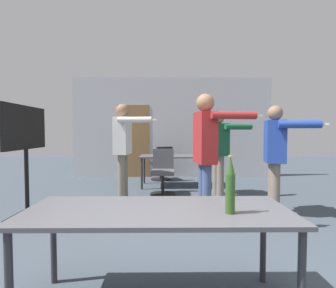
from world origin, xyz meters
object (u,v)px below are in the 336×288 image
object	(u,v)px
person_far_watching	(206,146)
office_chair_side_rolled	(163,173)
person_right_polo	(123,142)
beer_bottle	(230,186)
tv_screen	(26,147)
person_center_tall	(219,146)
person_left_plaid	(276,150)
office_chair_near_pushed	(162,165)

from	to	relation	value
person_far_watching	office_chair_side_rolled	world-z (taller)	person_far_watching
person_right_polo	beer_bottle	world-z (taller)	person_right_polo
tv_screen	person_center_tall	xyz separation A→B (m)	(3.16, 1.36, -0.06)
person_far_watching	office_chair_side_rolled	xyz separation A→B (m)	(-0.59, 1.89, -0.67)
person_far_watching	person_left_plaid	world-z (taller)	person_far_watching
tv_screen	beer_bottle	bearing A→B (deg)	-130.34
office_chair_near_pushed	person_right_polo	bearing A→B (deg)	-131.99
office_chair_near_pushed	office_chair_side_rolled	bearing A→B (deg)	-111.89
office_chair_side_rolled	person_left_plaid	bearing A→B (deg)	144.48
tv_screen	office_chair_near_pushed	world-z (taller)	tv_screen
tv_screen	person_far_watching	xyz separation A→B (m)	(2.62, -0.44, 0.04)
person_right_polo	office_chair_side_rolled	distance (m)	1.10
beer_bottle	tv_screen	bearing A→B (deg)	139.66
person_right_polo	person_far_watching	size ratio (longest dim) A/B	1.01
person_center_tall	office_chair_side_rolled	size ratio (longest dim) A/B	1.81
person_left_plaid	beer_bottle	world-z (taller)	person_left_plaid
person_center_tall	office_chair_near_pushed	size ratio (longest dim) A/B	1.86
tv_screen	person_center_tall	world-z (taller)	person_center_tall
tv_screen	office_chair_side_rolled	bearing A→B (deg)	-54.40
person_right_polo	person_left_plaid	size ratio (longest dim) A/B	1.07
office_chair_near_pushed	tv_screen	bearing A→B (deg)	-146.92
person_far_watching	office_chair_near_pushed	size ratio (longest dim) A/B	1.98
person_far_watching	person_center_tall	world-z (taller)	person_far_watching
person_far_watching	person_left_plaid	xyz separation A→B (m)	(1.16, 0.54, -0.09)
person_right_polo	office_chair_near_pushed	xyz separation A→B (m)	(0.68, 2.06, -0.68)
person_center_tall	office_chair_near_pushed	distance (m)	2.11
person_center_tall	beer_bottle	world-z (taller)	person_center_tall
person_right_polo	office_chair_side_rolled	xyz separation A→B (m)	(0.73, 0.49, -0.66)
person_center_tall	person_left_plaid	distance (m)	1.40
person_center_tall	person_far_watching	bearing A→B (deg)	-30.97
beer_bottle	person_right_polo	bearing A→B (deg)	111.53
person_right_polo	person_left_plaid	distance (m)	2.63
person_far_watching	person_center_tall	bearing A→B (deg)	153.34
person_right_polo	person_center_tall	size ratio (longest dim) A/B	1.07
person_center_tall	office_chair_side_rolled	xyz separation A→B (m)	(-1.14, 0.09, -0.57)
tv_screen	person_far_watching	world-z (taller)	person_far_watching
tv_screen	person_right_polo	xyz separation A→B (m)	(1.30, 0.96, 0.03)
person_far_watching	beer_bottle	world-z (taller)	person_far_watching
person_right_polo	office_chair_near_pushed	distance (m)	2.27
person_right_polo	beer_bottle	xyz separation A→B (m)	(1.22, -3.10, -0.18)
person_center_tall	tv_screen	bearing A→B (deg)	-80.86
tv_screen	office_chair_side_rolled	xyz separation A→B (m)	(2.03, 1.45, -0.63)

